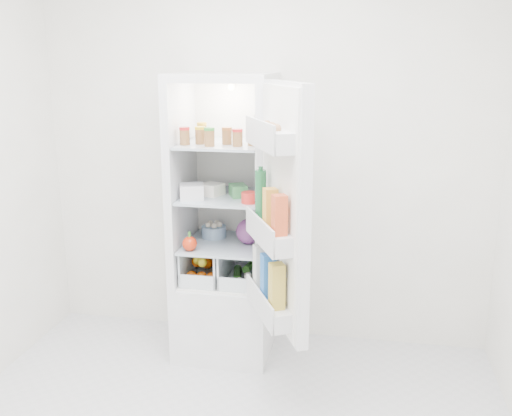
% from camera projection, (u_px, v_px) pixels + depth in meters
% --- Properties ---
extents(room_walls, '(3.02, 3.02, 2.61)m').
position_uv_depth(room_walls, '(199.00, 134.00, 2.25)').
color(room_walls, silver).
rests_on(room_walls, ground).
extents(refrigerator, '(0.60, 0.60, 1.80)m').
position_uv_depth(refrigerator, '(227.00, 252.00, 3.71)').
color(refrigerator, silver).
rests_on(refrigerator, ground).
extents(shelf_low, '(0.49, 0.53, 0.01)m').
position_uv_depth(shelf_low, '(225.00, 244.00, 3.63)').
color(shelf_low, '#A4B3C0').
rests_on(shelf_low, refrigerator).
extents(shelf_mid, '(0.49, 0.53, 0.02)m').
position_uv_depth(shelf_mid, '(224.00, 196.00, 3.55)').
color(shelf_mid, '#A4B3C0').
rests_on(shelf_mid, refrigerator).
extents(shelf_top, '(0.49, 0.53, 0.02)m').
position_uv_depth(shelf_top, '(223.00, 144.00, 3.47)').
color(shelf_top, '#A4B3C0').
rests_on(shelf_top, refrigerator).
extents(crisper_left, '(0.23, 0.46, 0.22)m').
position_uv_depth(crisper_left, '(207.00, 262.00, 3.69)').
color(crisper_left, silver).
rests_on(crisper_left, refrigerator).
extents(crisper_right, '(0.23, 0.46, 0.22)m').
position_uv_depth(crisper_right, '(244.00, 264.00, 3.64)').
color(crisper_right, silver).
rests_on(crisper_right, refrigerator).
extents(condiment_jars, '(0.46, 0.32, 0.08)m').
position_uv_depth(condiment_jars, '(216.00, 137.00, 3.38)').
color(condiment_jars, '#B21919').
rests_on(condiment_jars, shelf_top).
extents(squeeze_bottle, '(0.06, 0.06, 0.17)m').
position_uv_depth(squeeze_bottle, '(258.00, 129.00, 3.40)').
color(squeeze_bottle, silver).
rests_on(squeeze_bottle, shelf_top).
extents(tub_white, '(0.18, 0.18, 0.09)m').
position_uv_depth(tub_white, '(192.00, 192.00, 3.45)').
color(tub_white, silver).
rests_on(tub_white, shelf_mid).
extents(tub_cream, '(0.16, 0.16, 0.07)m').
position_uv_depth(tub_cream, '(212.00, 189.00, 3.55)').
color(tub_cream, white).
rests_on(tub_cream, shelf_mid).
extents(tin_red, '(0.11, 0.11, 0.06)m').
position_uv_depth(tin_red, '(249.00, 198.00, 3.35)').
color(tin_red, red).
rests_on(tin_red, shelf_mid).
extents(foil_tray, '(0.18, 0.16, 0.04)m').
position_uv_depth(foil_tray, '(212.00, 187.00, 3.71)').
color(foil_tray, silver).
rests_on(foil_tray, shelf_mid).
extents(tub_green, '(0.14, 0.16, 0.07)m').
position_uv_depth(tub_green, '(238.00, 191.00, 3.51)').
color(tub_green, '#418F4D').
rests_on(tub_green, shelf_mid).
extents(red_cabbage, '(0.16, 0.16, 0.16)m').
position_uv_depth(red_cabbage, '(249.00, 231.00, 3.59)').
color(red_cabbage, '#541F5B').
rests_on(red_cabbage, shelf_low).
extents(bell_pepper, '(0.09, 0.09, 0.09)m').
position_uv_depth(bell_pepper, '(190.00, 244.00, 3.46)').
color(bell_pepper, red).
rests_on(bell_pepper, shelf_low).
extents(mushroom_bowl, '(0.20, 0.20, 0.07)m').
position_uv_depth(mushroom_bowl, '(214.00, 232.00, 3.73)').
color(mushroom_bowl, '#88A9CB').
rests_on(mushroom_bowl, shelf_low).
extents(citrus_pile, '(0.20, 0.31, 0.16)m').
position_uv_depth(citrus_pile, '(206.00, 266.00, 3.68)').
color(citrus_pile, '#DA580B').
rests_on(citrus_pile, refrigerator).
extents(veg_pile, '(0.16, 0.30, 0.10)m').
position_uv_depth(veg_pile, '(244.00, 271.00, 3.65)').
color(veg_pile, '#224D19').
rests_on(veg_pile, refrigerator).
extents(fridge_door, '(0.40, 0.57, 1.30)m').
position_uv_depth(fridge_door, '(280.00, 216.00, 2.95)').
color(fridge_door, silver).
rests_on(fridge_door, refrigerator).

